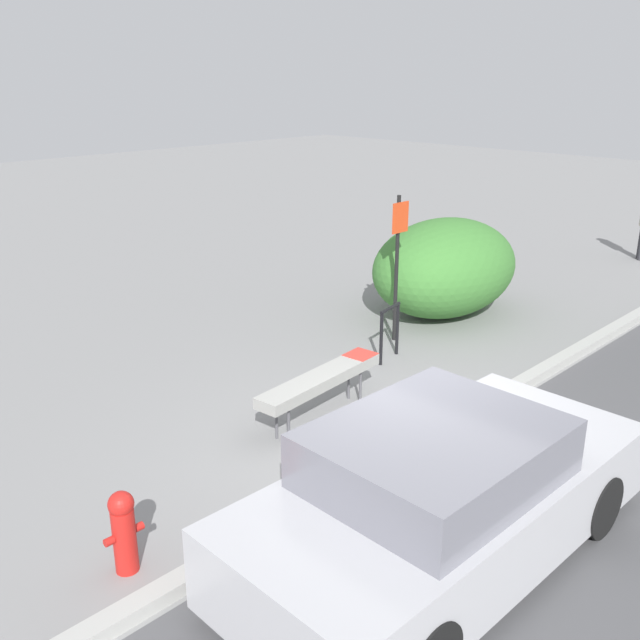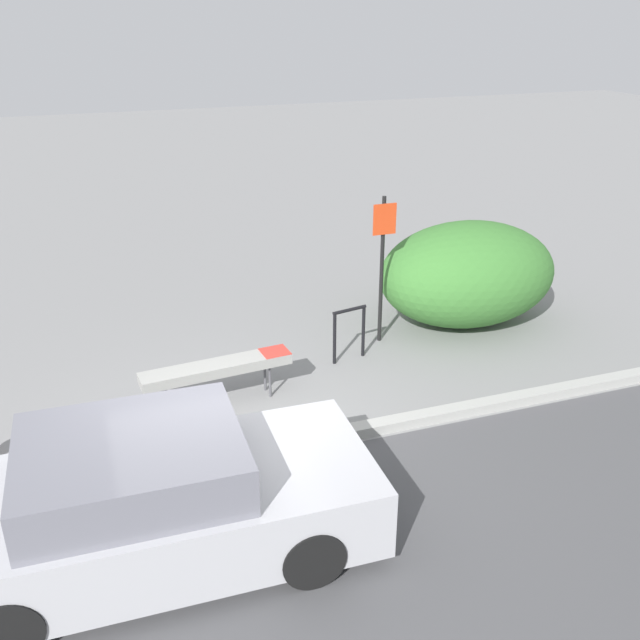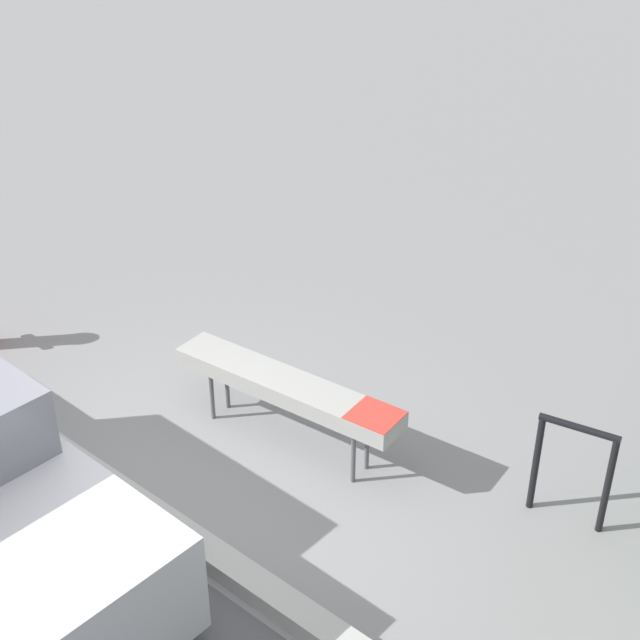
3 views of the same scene
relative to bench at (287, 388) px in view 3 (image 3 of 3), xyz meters
The scene contains 4 objects.
ground_plane 1.41m from the bench, 98.36° to the right, with size 60.00×60.00×0.00m, color gray.
curb 1.39m from the bench, 98.36° to the right, with size 60.00×0.20×0.13m.
bench is the anchor object (origin of this frame).
bike_rack 2.18m from the bench, 16.88° to the left, with size 0.55×0.15×0.83m.
Camera 3 is at (4.05, -2.84, 4.42)m, focal length 50.00 mm.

